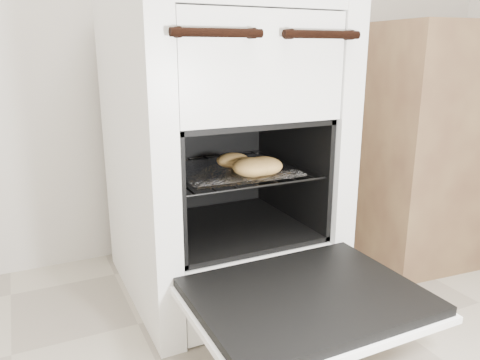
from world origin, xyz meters
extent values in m
cube|color=white|center=(-0.02, 1.18, 0.46)|extent=(0.60, 0.64, 0.93)
cylinder|color=black|center=(-0.16, 0.84, 0.81)|extent=(0.22, 0.02, 0.02)
cylinder|color=black|center=(0.13, 0.84, 0.81)|extent=(0.22, 0.02, 0.02)
cube|color=black|center=(-0.02, 0.65, 0.21)|extent=(0.52, 0.40, 0.02)
cube|color=white|center=(-0.02, 0.65, 0.19)|extent=(0.54, 0.42, 0.02)
cylinder|color=black|center=(-0.23, 1.10, 0.41)|extent=(0.01, 0.42, 0.01)
cylinder|color=black|center=(0.20, 1.10, 0.41)|extent=(0.01, 0.42, 0.01)
cylinder|color=black|center=(-0.02, 0.90, 0.41)|extent=(0.43, 0.01, 0.01)
cylinder|color=black|center=(-0.02, 1.30, 0.41)|extent=(0.43, 0.01, 0.01)
cylinder|color=black|center=(-0.20, 1.10, 0.41)|extent=(0.01, 0.40, 0.01)
cylinder|color=black|center=(-0.14, 1.10, 0.41)|extent=(0.01, 0.40, 0.01)
cylinder|color=black|center=(-0.08, 1.10, 0.41)|extent=(0.01, 0.40, 0.01)
cylinder|color=black|center=(-0.02, 1.10, 0.41)|extent=(0.01, 0.40, 0.01)
cylinder|color=black|center=(0.04, 1.10, 0.41)|extent=(0.01, 0.40, 0.01)
cylinder|color=black|center=(0.11, 1.10, 0.41)|extent=(0.01, 0.40, 0.01)
cylinder|color=black|center=(0.17, 1.10, 0.41)|extent=(0.01, 0.40, 0.01)
cube|color=white|center=(-0.02, 1.08, 0.42)|extent=(0.34, 0.30, 0.01)
ellipsoid|color=tan|center=(0.04, 0.97, 0.45)|extent=(0.15, 0.15, 0.05)
ellipsoid|color=tan|center=(0.00, 0.97, 0.45)|extent=(0.16, 0.16, 0.05)
ellipsoid|color=tan|center=(-0.01, 1.08, 0.45)|extent=(0.14, 0.14, 0.04)
cube|color=brown|center=(0.98, 1.13, 0.43)|extent=(0.91, 0.64, 0.86)
camera|label=1|loc=(-0.58, -0.17, 0.77)|focal=35.00mm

